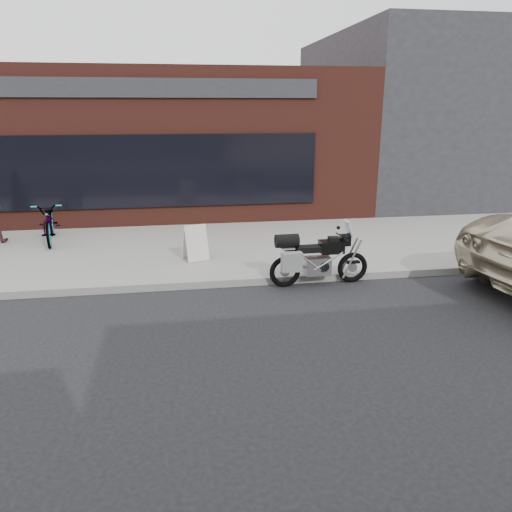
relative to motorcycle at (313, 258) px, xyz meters
name	(u,v)px	position (x,y,z in m)	size (l,w,h in m)	color
ground	(268,400)	(-1.62, -3.87, -0.56)	(120.00, 120.00, 0.00)	black
near_sidewalk	(218,244)	(-1.62, 3.13, -0.48)	(44.00, 6.00, 0.15)	gray
storefront	(146,140)	(-3.62, 10.11, 1.69)	(14.00, 10.07, 4.50)	#57251C
neighbour_building	(451,117)	(8.38, 10.13, 2.44)	(10.00, 10.00, 6.00)	#252529
motorcycle	(313,258)	(0.00, 0.00, 0.00)	(2.04, 0.70, 1.29)	black
bicycle_front	(50,222)	(-5.76, 3.73, 0.11)	(0.69, 1.97, 1.03)	gray
sandwich_sign	(195,242)	(-2.24, 1.64, -0.01)	(0.60, 0.58, 0.79)	beige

